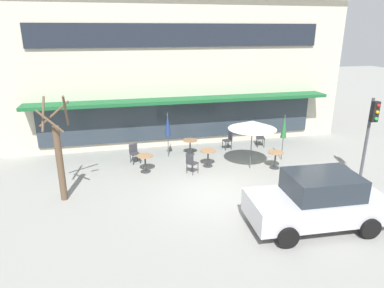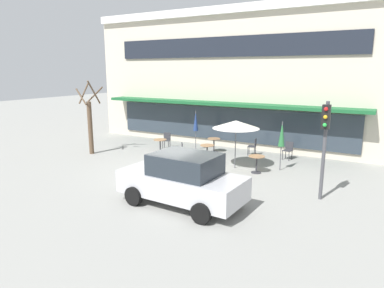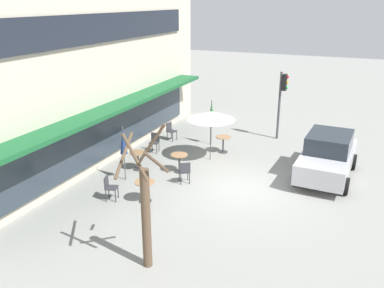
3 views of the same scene
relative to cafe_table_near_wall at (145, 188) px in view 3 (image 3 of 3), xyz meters
The scene contains 16 objects.
ground_plane 3.65m from the cafe_table_near_wall, 49.97° to the right, with size 80.00×80.00×0.00m, color gray.
building_facade 8.30m from the cafe_table_near_wall, 72.12° to the left, with size 18.01×9.10×7.84m.
cafe_table_near_wall is the anchor object (origin of this frame).
cafe_table_streetside 2.83m from the cafe_table_near_wall, ahead, with size 0.70×0.70×0.76m.
cafe_table_by_tree 2.92m from the cafe_table_near_wall, 35.28° to the left, with size 0.70×0.70×0.76m.
cafe_table_mid_patio 5.76m from the cafe_table_near_wall, ahead, with size 0.70×0.70×0.76m.
patio_umbrella_green_folded 6.58m from the cafe_table_near_wall, ahead, with size 0.28×0.28×2.20m.
patio_umbrella_cream_folded 2.34m from the cafe_table_near_wall, 51.75° to the left, with size 0.28×0.28×2.20m.
patio_umbrella_corner_open 4.89m from the cafe_table_near_wall, ahead, with size 2.10×2.10×2.20m.
cafe_chair_0 2.01m from the cafe_table_near_wall, 19.10° to the right, with size 0.56×0.56×0.89m.
cafe_chair_1 4.94m from the cafe_table_near_wall, 24.48° to the left, with size 0.46×0.46×0.89m.
cafe_chair_2 1.26m from the cafe_table_near_wall, 107.88° to the left, with size 0.50×0.50×0.89m.
cafe_chair_3 6.65m from the cafe_table_near_wall, 18.57° to the left, with size 0.47×0.47×0.89m.
parked_sedan 7.33m from the cafe_table_near_wall, 49.32° to the right, with size 4.28×2.18×1.76m.
street_tree 3.86m from the cafe_table_near_wall, 149.35° to the right, with size 1.09×1.16×3.88m.
traffic_light_pole 9.30m from the cafe_table_near_wall, 18.19° to the right, with size 0.26×0.44×3.40m.
Camera 3 is at (-13.38, -3.83, 6.70)m, focal length 38.00 mm.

